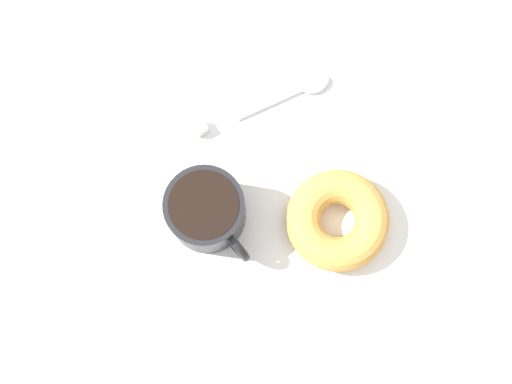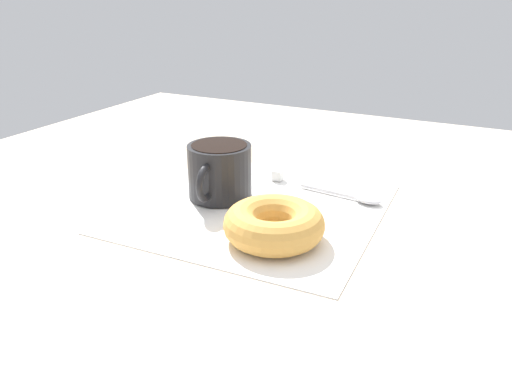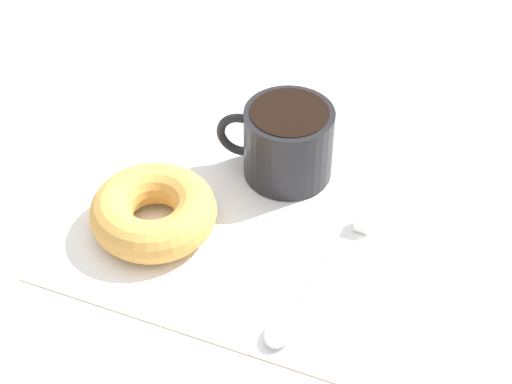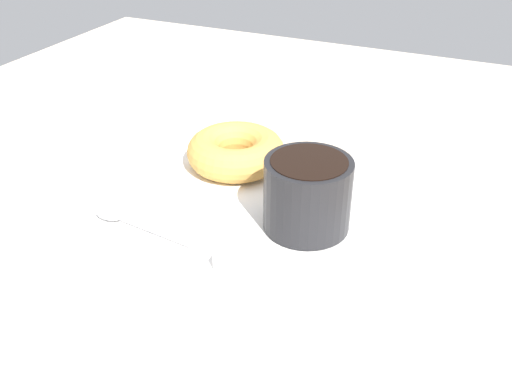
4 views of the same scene
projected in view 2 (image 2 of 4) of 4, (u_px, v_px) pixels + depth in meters
The scene contains 6 objects.
ground_plane at pixel (257, 222), 65.29cm from camera, with size 120.00×120.00×2.00cm, color beige.
napkin at pixel (256, 207), 67.02cm from camera, with size 32.15×32.15×0.30cm, color white.
coffee_cup at pixel (219, 170), 68.52cm from camera, with size 8.79×11.71×7.51cm.
donut at pixel (274, 224), 57.35cm from camera, with size 11.77×11.77×3.97cm, color gold.
spoon at pixel (358, 197), 68.59cm from camera, with size 12.25×2.92×0.90cm.
sugar_cube at pixel (278, 175), 75.76cm from camera, with size 1.52×1.52×1.52cm, color white.
Camera 2 is at (-26.10, 52.68, 27.67)cm, focal length 35.00 mm.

